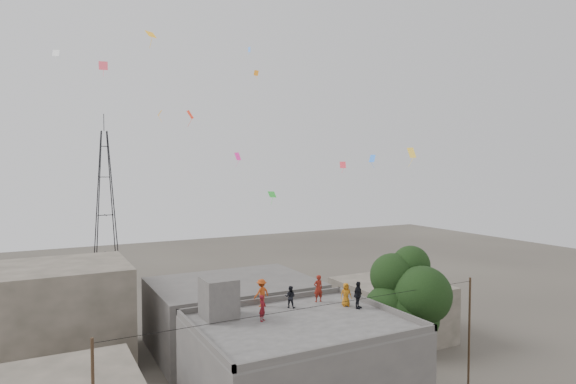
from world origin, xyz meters
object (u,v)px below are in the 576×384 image
stair_head_box (219,298)px  person_dark_adult (358,295)px  tree (408,300)px  person_red_adult (318,288)px  transmission_tower (105,207)px

stair_head_box → person_dark_adult: bearing=-15.5°
stair_head_box → tree: 10.80m
stair_head_box → person_dark_adult: (7.10, -1.97, -0.27)m
person_red_adult → person_dark_adult: 2.42m
transmission_tower → person_dark_adult: (7.90, -39.37, -2.24)m
transmission_tower → person_red_adult: 37.93m
tree → transmission_tower: (-11.37, 39.40, 2.97)m
tree → transmission_tower: transmission_tower is taller
stair_head_box → transmission_tower: transmission_tower is taller
tree → person_dark_adult: (-3.46, 0.04, 0.72)m
stair_head_box → person_red_adult: bearing=1.3°
transmission_tower → stair_head_box: bearing=-88.8°
person_dark_adult → person_red_adult: bearing=91.7°
person_dark_adult → tree: bearing=-28.7°
tree → person_dark_adult: 3.54m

